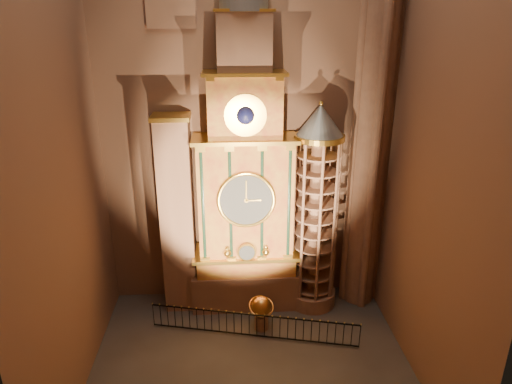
{
  "coord_description": "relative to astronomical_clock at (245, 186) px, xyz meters",
  "views": [
    {
      "loc": [
        -0.88,
        -16.0,
        14.29
      ],
      "look_at": [
        0.4,
        3.0,
        7.07
      ],
      "focal_mm": 32.0,
      "sensor_mm": 36.0,
      "label": 1
    }
  ],
  "objects": [
    {
      "name": "floor",
      "position": [
        0.0,
        -4.96,
        -6.68
      ],
      "size": [
        14.0,
        14.0,
        0.0
      ],
      "primitive_type": "plane",
      "color": "#383330",
      "rests_on": "ground"
    },
    {
      "name": "wall_back",
      "position": [
        0.0,
        1.04,
        4.32
      ],
      "size": [
        22.0,
        0.0,
        22.0
      ],
      "primitive_type": "plane",
      "rotation": [
        1.57,
        0.0,
        0.0
      ],
      "color": "brown",
      "rests_on": "floor"
    },
    {
      "name": "wall_left",
      "position": [
        -7.0,
        -4.96,
        4.32
      ],
      "size": [
        0.0,
        22.0,
        22.0
      ],
      "primitive_type": "plane",
      "rotation": [
        1.57,
        0.0,
        1.57
      ],
      "color": "brown",
      "rests_on": "floor"
    },
    {
      "name": "wall_right",
      "position": [
        7.0,
        -4.96,
        4.32
      ],
      "size": [
        0.0,
        22.0,
        22.0
      ],
      "primitive_type": "plane",
      "rotation": [
        1.57,
        0.0,
        -1.57
      ],
      "color": "brown",
      "rests_on": "floor"
    },
    {
      "name": "astronomical_clock",
      "position": [
        0.0,
        0.0,
        0.0
      ],
      "size": [
        5.6,
        2.41,
        16.7
      ],
      "color": "#8C634C",
      "rests_on": "floor"
    },
    {
      "name": "portrait_tower",
      "position": [
        -3.4,
        0.02,
        -1.53
      ],
      "size": [
        1.8,
        1.6,
        10.2
      ],
      "color": "#8C634C",
      "rests_on": "floor"
    },
    {
      "name": "stair_turret",
      "position": [
        3.5,
        -0.26,
        -1.41
      ],
      "size": [
        2.5,
        2.5,
        10.8
      ],
      "color": "#8C634C",
      "rests_on": "floor"
    },
    {
      "name": "gothic_pier",
      "position": [
        6.1,
        0.04,
        4.32
      ],
      "size": [
        2.04,
        2.04,
        22.0
      ],
      "color": "#8C634C",
      "rests_on": "floor"
    },
    {
      "name": "celestial_globe",
      "position": [
        0.63,
        -2.35,
        -5.61
      ],
      "size": [
        1.5,
        1.45,
        1.79
      ],
      "color": "#8C634C",
      "rests_on": "floor"
    },
    {
      "name": "iron_railing",
      "position": [
        0.19,
        -2.98,
        -6.01
      ],
      "size": [
        9.7,
        2.33,
        1.23
      ],
      "color": "black",
      "rests_on": "floor"
    }
  ]
}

